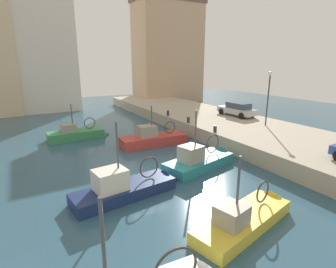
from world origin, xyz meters
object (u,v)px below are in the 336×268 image
(parked_car_silver, at_px, (237,109))
(mooring_bollard_north, at_px, (168,113))
(mooring_bollard_south, at_px, (215,129))
(quay_streetlamp, at_px, (269,90))
(fishing_boat_red, at_px, (157,142))
(mooring_bollard_mid, at_px, (188,120))
(fishing_boat_navy, at_px, (130,192))
(fishing_boat_green, at_px, (80,137))
(fishing_boat_yellow, at_px, (248,221))
(fishing_boat_teal, at_px, (202,164))

(parked_car_silver, relative_size, mooring_bollard_north, 8.08)
(parked_car_silver, xyz_separation_m, mooring_bollard_south, (-6.45, -4.31, -0.46))
(mooring_bollard_south, bearing_deg, quay_streetlamp, -2.97)
(mooring_bollard_south, bearing_deg, fishing_boat_red, 144.33)
(fishing_boat_red, bearing_deg, parked_car_silver, 8.02)
(mooring_bollard_south, relative_size, mooring_bollard_mid, 1.00)
(mooring_bollard_north, bearing_deg, parked_car_silver, -29.79)
(fishing_boat_navy, xyz_separation_m, fishing_boat_green, (-0.05, 12.48, -0.08))
(fishing_boat_yellow, height_order, fishing_boat_teal, fishing_boat_teal)
(fishing_boat_yellow, height_order, mooring_bollard_north, fishing_boat_yellow)
(fishing_boat_navy, bearing_deg, parked_car_silver, 29.41)
(fishing_boat_green, height_order, mooring_bollard_south, fishing_boat_green)
(fishing_boat_green, height_order, fishing_boat_teal, fishing_boat_teal)
(fishing_boat_yellow, bearing_deg, mooring_bollard_south, 58.69)
(mooring_bollard_mid, height_order, quay_streetlamp, quay_streetlamp)
(fishing_boat_navy, distance_m, fishing_boat_red, 9.21)
(fishing_boat_navy, relative_size, fishing_boat_yellow, 1.02)
(parked_car_silver, distance_m, mooring_bollard_mid, 6.47)
(fishing_boat_navy, height_order, fishing_boat_teal, fishing_boat_navy)
(fishing_boat_red, relative_size, fishing_boat_teal, 1.06)
(fishing_boat_teal, bearing_deg, mooring_bollard_mid, 63.56)
(fishing_boat_navy, relative_size, fishing_boat_green, 1.13)
(mooring_bollard_mid, bearing_deg, mooring_bollard_north, 90.00)
(quay_streetlamp, bearing_deg, fishing_boat_green, 151.54)
(fishing_boat_red, height_order, quay_streetlamp, quay_streetlamp)
(fishing_boat_teal, height_order, mooring_bollard_north, fishing_boat_teal)
(fishing_boat_red, height_order, mooring_bollard_south, fishing_boat_red)
(fishing_boat_teal, height_order, quay_streetlamp, quay_streetlamp)
(fishing_boat_teal, bearing_deg, fishing_boat_green, 117.95)
(fishing_boat_red, height_order, mooring_bollard_mid, fishing_boat_red)
(fishing_boat_teal, bearing_deg, fishing_boat_red, 93.79)
(parked_car_silver, relative_size, mooring_bollard_mid, 8.08)
(mooring_bollard_mid, bearing_deg, fishing_boat_yellow, -113.23)
(quay_streetlamp, bearing_deg, mooring_bollard_mid, 142.77)
(fishing_boat_navy, xyz_separation_m, mooring_bollard_mid, (9.37, 8.61, 1.30))
(mooring_bollard_south, bearing_deg, fishing_boat_teal, -138.39)
(fishing_boat_yellow, bearing_deg, quay_streetlamp, 38.98)
(fishing_boat_yellow, relative_size, fishing_boat_teal, 1.02)
(fishing_boat_red, bearing_deg, fishing_boat_yellow, -98.55)
(parked_car_silver, bearing_deg, fishing_boat_red, -171.98)
(fishing_boat_teal, bearing_deg, fishing_boat_navy, -166.03)
(quay_streetlamp, bearing_deg, fishing_boat_teal, -162.69)
(mooring_bollard_south, distance_m, quay_streetlamp, 6.39)
(fishing_boat_navy, xyz_separation_m, fishing_boat_red, (5.41, 7.45, -0.05))
(mooring_bollard_south, xyz_separation_m, quay_streetlamp, (5.65, -0.29, 2.98))
(mooring_bollard_mid, relative_size, mooring_bollard_north, 1.00)
(fishing_boat_yellow, distance_m, mooring_bollard_south, 11.30)
(fishing_boat_red, distance_m, quay_streetlamp, 11.00)
(fishing_boat_red, bearing_deg, quay_streetlamp, -18.07)
(fishing_boat_green, relative_size, parked_car_silver, 1.27)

